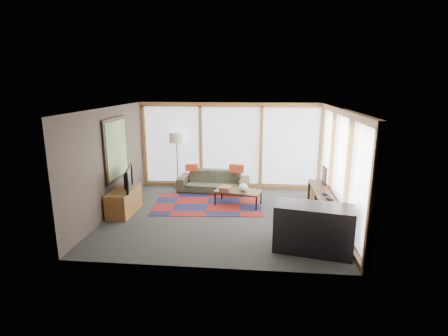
# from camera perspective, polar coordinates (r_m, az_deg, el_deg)

# --- Properties ---
(ground) EXTENTS (5.50, 5.50, 0.00)m
(ground) POSITION_cam_1_polar(r_m,az_deg,el_deg) (8.62, -0.27, -7.75)
(ground) COLOR #2A2A28
(ground) RESTS_ON ground
(room_envelope) EXTENTS (5.52, 5.02, 2.62)m
(room_envelope) POSITION_cam_1_polar(r_m,az_deg,el_deg) (8.70, 3.35, 3.00)
(room_envelope) COLOR #3D322D
(room_envelope) RESTS_ON ground
(rug) EXTENTS (2.94, 2.03, 0.01)m
(rug) POSITION_cam_1_polar(r_m,az_deg,el_deg) (9.40, -2.72, -5.88)
(rug) COLOR maroon
(rug) RESTS_ON ground
(sofa) EXTENTS (2.14, 0.97, 0.61)m
(sofa) POSITION_cam_1_polar(r_m,az_deg,el_deg) (10.41, -1.72, -2.18)
(sofa) COLOR #363629
(sofa) RESTS_ON ground
(pillow_left) EXTENTS (0.39, 0.16, 0.21)m
(pillow_left) POSITION_cam_1_polar(r_m,az_deg,el_deg) (10.41, -5.30, 0.09)
(pillow_left) COLOR #BF421E
(pillow_left) RESTS_ON sofa
(pillow_right) EXTENTS (0.44, 0.18, 0.24)m
(pillow_right) POSITION_cam_1_polar(r_m,az_deg,el_deg) (10.20, 2.08, -0.06)
(pillow_right) COLOR #BF421E
(pillow_right) RESTS_ON sofa
(floor_lamp) EXTENTS (0.43, 0.43, 1.71)m
(floor_lamp) POSITION_cam_1_polar(r_m,az_deg,el_deg) (10.72, -7.65, 1.22)
(floor_lamp) COLOR #2D2216
(floor_lamp) RESTS_ON ground
(coffee_table) EXTENTS (1.30, 0.86, 0.40)m
(coffee_table) POSITION_cam_1_polar(r_m,az_deg,el_deg) (9.29, 2.33, -4.84)
(coffee_table) COLOR #372611
(coffee_table) RESTS_ON ground
(book_stack) EXTENTS (0.31, 0.36, 0.11)m
(book_stack) POSITION_cam_1_polar(r_m,az_deg,el_deg) (9.21, 0.22, -3.35)
(book_stack) COLOR brown
(book_stack) RESTS_ON coffee_table
(vase) EXTENTS (0.27, 0.27, 0.20)m
(vase) POSITION_cam_1_polar(r_m,az_deg,el_deg) (9.16, 3.15, -3.15)
(vase) COLOR silver
(vase) RESTS_ON coffee_table
(bookshelf) EXTENTS (0.43, 2.37, 0.59)m
(bookshelf) POSITION_cam_1_polar(r_m,az_deg,el_deg) (8.80, 15.89, -5.79)
(bookshelf) COLOR #372611
(bookshelf) RESTS_ON ground
(bowl_a) EXTENTS (0.22, 0.22, 0.10)m
(bowl_a) POSITION_cam_1_polar(r_m,az_deg,el_deg) (8.20, 16.91, -4.74)
(bowl_a) COLOR black
(bowl_a) RESTS_ON bookshelf
(bowl_b) EXTENTS (0.19, 0.19, 0.08)m
(bowl_b) POSITION_cam_1_polar(r_m,az_deg,el_deg) (8.55, 16.21, -4.01)
(bowl_b) COLOR black
(bowl_b) RESTS_ON bookshelf
(shelf_picture) EXTENTS (0.07, 0.35, 0.46)m
(shelf_picture) POSITION_cam_1_polar(r_m,az_deg,el_deg) (9.42, 16.09, -1.18)
(shelf_picture) COLOR black
(shelf_picture) RESTS_ON bookshelf
(tv_console) EXTENTS (0.51, 1.22, 0.61)m
(tv_console) POSITION_cam_1_polar(r_m,az_deg,el_deg) (9.04, -15.99, -5.22)
(tv_console) COLOR brown
(tv_console) RESTS_ON ground
(television) EXTENTS (0.34, 0.96, 0.55)m
(television) POSITION_cam_1_polar(r_m,az_deg,el_deg) (8.84, -15.81, -1.71)
(television) COLOR black
(television) RESTS_ON tv_console
(bar_counter) EXTENTS (1.56, 0.96, 0.92)m
(bar_counter) POSITION_cam_1_polar(r_m,az_deg,el_deg) (6.96, 14.40, -9.52)
(bar_counter) COLOR black
(bar_counter) RESTS_ON ground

